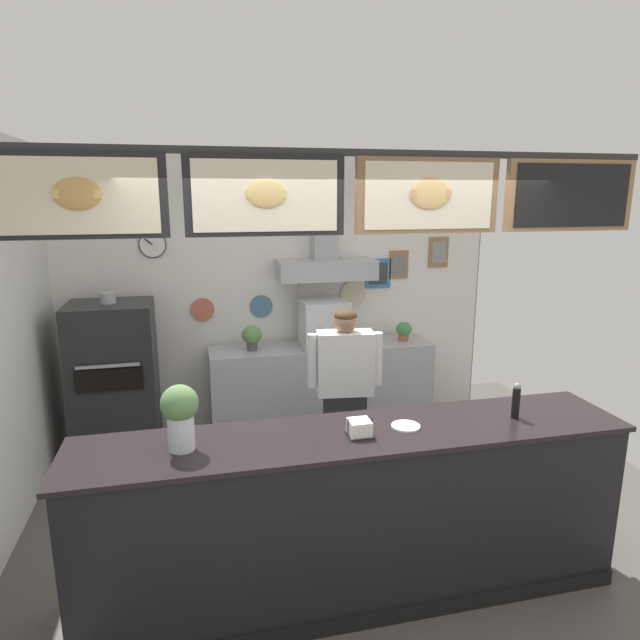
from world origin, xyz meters
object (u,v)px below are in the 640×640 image
shop_worker (345,393)px  napkin_holder (360,428)px  condiment_plate (406,426)px  basil_vase (180,415)px  pizza_oven (115,380)px  potted_rosemary (252,336)px  pepper_grinder (516,401)px  espresso_machine (324,324)px  potted_oregano (404,330)px

shop_worker → napkin_holder: 1.42m
condiment_plate → basil_vase: bearing=179.7°
pizza_oven → basil_vase: pizza_oven is taller
shop_worker → napkin_holder: bearing=85.3°
potted_rosemary → napkin_holder: napkin_holder is taller
napkin_holder → potted_rosemary: bearing=98.2°
pizza_oven → potted_rosemary: pizza_oven is taller
napkin_holder → basil_vase: (-0.99, 0.05, 0.15)m
pizza_oven → shop_worker: size_ratio=1.03×
pizza_oven → potted_rosemary: (1.29, 0.10, 0.32)m
condiment_plate → pepper_grinder: (0.71, -0.02, 0.11)m
potted_rosemary → condiment_plate: potted_rosemary is taller
espresso_machine → condiment_plate: (-0.08, -2.39, -0.06)m
espresso_machine → condiment_plate: espresso_machine is taller
espresso_machine → napkin_holder: 2.47m
espresso_machine → condiment_plate: bearing=-91.8°
pizza_oven → napkin_holder: 2.89m
espresso_machine → napkin_holder: (-0.38, -2.44, -0.03)m
pizza_oven → condiment_plate: size_ratio=9.08×
potted_rosemary → basil_vase: 2.49m
shop_worker → pepper_grinder: size_ratio=6.71×
potted_rosemary → napkin_holder: size_ratio=1.64×
shop_worker → espresso_machine: shop_worker is taller
potted_oregano → napkin_holder: size_ratio=1.31×
espresso_machine → potted_oregano: size_ratio=2.63×
shop_worker → pepper_grinder: shop_worker is taller
espresso_machine → potted_rosemary: (-0.73, 0.01, -0.09)m
shop_worker → pepper_grinder: bearing=125.9°
potted_oregano → basil_vase: 3.29m
napkin_holder → condiment_plate: bearing=8.8°
shop_worker → napkin_holder: (-0.29, -1.35, 0.31)m
shop_worker → espresso_machine: size_ratio=2.90×
shop_worker → pepper_grinder: (0.72, -1.33, 0.38)m
pizza_oven → potted_oregano: 2.90m
pizza_oven → shop_worker: pizza_oven is taller
condiment_plate → napkin_holder: napkin_holder is taller
shop_worker → condiment_plate: bearing=97.8°
pizza_oven → pepper_grinder: 3.55m
pizza_oven → potted_oregano: size_ratio=7.84×
condiment_plate → napkin_holder: (-0.30, -0.05, 0.04)m
pizza_oven → espresso_machine: bearing=2.6°
shop_worker → basil_vase: shop_worker is taller
espresso_machine → basil_vase: size_ratio=1.43×
potted_oregano → condiment_plate: bearing=-111.4°
potted_oregano → napkin_holder: napkin_holder is taller
espresso_machine → pepper_grinder: 2.49m
potted_oregano → condiment_plate: (-0.95, -2.42, 0.06)m
condiment_plate → potted_oregano: bearing=68.6°
espresso_machine → pepper_grinder: espresso_machine is taller
condiment_plate → basil_vase: size_ratio=0.47×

